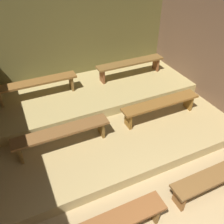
{
  "coord_description": "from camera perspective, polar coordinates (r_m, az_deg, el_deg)",
  "views": [
    {
      "loc": [
        -1.66,
        -0.58,
        3.58
      ],
      "look_at": [
        0.1,
        3.22,
        0.43
      ],
      "focal_mm": 38.13,
      "sensor_mm": 36.0,
      "label": 1
    }
  ],
  "objects": [
    {
      "name": "wall_back",
      "position": [
        6.49,
        -8.75,
        15.61
      ],
      "size": [
        5.93,
        0.06,
        2.53
      ],
      "primitive_type": "cube",
      "color": "brown",
      "rests_on": "ground"
    },
    {
      "name": "bench_lower_right",
      "position": [
        5.34,
        11.59,
        1.76
      ],
      "size": [
        1.84,
        0.32,
        0.42
      ],
      "color": "brown",
      "rests_on": "platform_lower"
    },
    {
      "name": "ground",
      "position": [
        5.1,
        1.86,
        -8.27
      ],
      "size": [
        5.93,
        6.02,
        0.08
      ],
      "primitive_type": "cube",
      "color": "tan"
    },
    {
      "name": "bench_floor_right",
      "position": [
        4.46,
        23.81,
        -13.92
      ],
      "size": [
        1.72,
        0.32,
        0.42
      ],
      "color": "brown",
      "rests_on": "ground"
    },
    {
      "name": "bench_middle_right",
      "position": [
        6.47,
        4.44,
        11.36
      ],
      "size": [
        1.89,
        0.32,
        0.42
      ],
      "color": "brown",
      "rests_on": "platform_middle"
    },
    {
      "name": "platform_lower",
      "position": [
        5.55,
        -1.85,
        -1.75
      ],
      "size": [
        5.13,
        3.6,
        0.23
      ],
      "primitive_type": "cube",
      "color": "tan",
      "rests_on": "ground"
    },
    {
      "name": "platform_middle",
      "position": [
        6.07,
        -5.13,
        4.54
      ],
      "size": [
        5.13,
        1.88,
        0.23
      ],
      "primitive_type": "cube",
      "color": "tan",
      "rests_on": "platform_lower"
    },
    {
      "name": "bench_middle_left",
      "position": [
        5.8,
        -17.71,
        6.4
      ],
      "size": [
        1.89,
        0.32,
        0.42
      ],
      "color": "brown",
      "rests_on": "platform_middle"
    },
    {
      "name": "bench_lower_left",
      "position": [
        4.59,
        -11.94,
        -5.01
      ],
      "size": [
        1.84,
        0.32,
        0.42
      ],
      "color": "brown",
      "rests_on": "platform_lower"
    }
  ]
}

